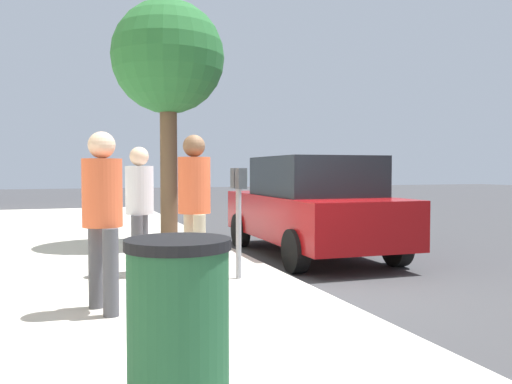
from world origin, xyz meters
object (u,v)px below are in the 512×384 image
(trash_bin, at_px, (178,329))
(parking_officer, at_px, (140,200))
(parking_meter, at_px, (239,199))
(parked_sedan_near, at_px, (311,206))
(pedestrian_at_meter, at_px, (194,196))
(street_tree, at_px, (168,60))
(pedestrian_bystander, at_px, (102,206))

(trash_bin, bearing_deg, parking_officer, -4.42)
(parking_meter, xyz_separation_m, parked_sedan_near, (2.13, -2.04, -0.27))
(pedestrian_at_meter, bearing_deg, street_tree, 80.21)
(pedestrian_at_meter, distance_m, parked_sedan_near, 3.48)
(parked_sedan_near, relative_size, trash_bin, 4.40)
(parking_meter, relative_size, pedestrian_bystander, 0.80)
(parking_meter, distance_m, street_tree, 4.32)
(parking_meter, xyz_separation_m, street_tree, (3.56, 0.24, 2.42))
(parked_sedan_near, bearing_deg, pedestrian_at_meter, 130.25)
(parked_sedan_near, distance_m, trash_bin, 6.66)
(pedestrian_at_meter, distance_m, parking_officer, 0.98)
(parking_officer, bearing_deg, parked_sedan_near, 42.70)
(parking_meter, relative_size, parking_officer, 0.83)
(parking_officer, bearing_deg, parking_meter, -12.32)
(parking_officer, distance_m, street_tree, 3.89)
(pedestrian_bystander, bearing_deg, trash_bin, -101.81)
(pedestrian_at_meter, relative_size, parked_sedan_near, 0.41)
(parking_meter, height_order, parking_officer, parking_officer)
(parking_meter, height_order, parked_sedan_near, parked_sedan_near)
(parking_officer, relative_size, street_tree, 0.37)
(pedestrian_bystander, height_order, trash_bin, pedestrian_bystander)
(parking_meter, xyz_separation_m, trash_bin, (-3.53, 1.48, -0.51))
(parking_meter, bearing_deg, pedestrian_bystander, 121.76)
(parking_meter, relative_size, parked_sedan_near, 0.32)
(parking_meter, height_order, pedestrian_bystander, pedestrian_bystander)
(parking_officer, height_order, street_tree, street_tree)
(pedestrian_at_meter, bearing_deg, parked_sedan_near, 36.03)
(street_tree, bearing_deg, parking_officer, 162.43)
(parking_officer, height_order, trash_bin, parking_officer)
(pedestrian_at_meter, relative_size, trash_bin, 1.79)
(street_tree, bearing_deg, parking_meter, -176.09)
(pedestrian_at_meter, distance_m, trash_bin, 3.57)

